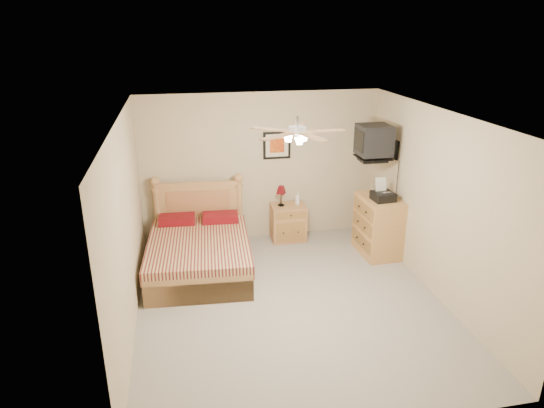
{
  "coord_description": "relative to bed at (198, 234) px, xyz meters",
  "views": [
    {
      "loc": [
        -1.34,
        -5.48,
        3.51
      ],
      "look_at": [
        -0.07,
        0.9,
        1.09
      ],
      "focal_mm": 32.0,
      "sensor_mm": 36.0,
      "label": 1
    }
  ],
  "objects": [
    {
      "name": "ceiling_fan",
      "position": [
        1.14,
        -1.32,
        1.74
      ],
      "size": [
        1.14,
        1.14,
        0.28
      ],
      "primitive_type": null,
      "color": "silver",
      "rests_on": "ceiling"
    },
    {
      "name": "ceiling",
      "position": [
        1.14,
        -1.12,
        1.88
      ],
      "size": [
        4.0,
        4.5,
        0.04
      ],
      "primitive_type": "cube",
      "color": "white",
      "rests_on": "ground"
    },
    {
      "name": "lotion_bottle",
      "position": [
        1.73,
        0.89,
        0.12
      ],
      "size": [
        0.1,
        0.1,
        0.22
      ],
      "primitive_type": "imported",
      "rotation": [
        0.0,
        0.0,
        0.16
      ],
      "color": "silver",
      "rests_on": "nightstand"
    },
    {
      "name": "wall_right",
      "position": [
        3.14,
        -1.12,
        0.63
      ],
      "size": [
        0.04,
        4.5,
        2.5
      ],
      "primitive_type": "cube",
      "color": "tan",
      "rests_on": "ground"
    },
    {
      "name": "nightstand",
      "position": [
        1.56,
        0.88,
        -0.3
      ],
      "size": [
        0.59,
        0.44,
        0.63
      ],
      "primitive_type": "cube",
      "rotation": [
        0.0,
        0.0,
        -0.02
      ],
      "color": "#A37442",
      "rests_on": "ground"
    },
    {
      "name": "floor",
      "position": [
        1.14,
        -1.12,
        -0.62
      ],
      "size": [
        4.5,
        4.5,
        0.0
      ],
      "primitive_type": "plane",
      "color": "gray",
      "rests_on": "ground"
    },
    {
      "name": "wall_tv",
      "position": [
        2.89,
        0.22,
        1.19
      ],
      "size": [
        0.56,
        0.46,
        0.58
      ],
      "primitive_type": null,
      "color": "black",
      "rests_on": "wall_right"
    },
    {
      "name": "framed_picture",
      "position": [
        1.41,
        1.11,
        1.0
      ],
      "size": [
        0.46,
        0.04,
        0.46
      ],
      "primitive_type": "cube",
      "color": "black",
      "rests_on": "wall_back"
    },
    {
      "name": "dresser",
      "position": [
        2.87,
        0.08,
        -0.14
      ],
      "size": [
        0.59,
        0.83,
        0.96
      ],
      "primitive_type": "cube",
      "rotation": [
        0.0,
        0.0,
        0.04
      ],
      "color": "#A76B38",
      "rests_on": "ground"
    },
    {
      "name": "fax_machine",
      "position": [
        2.84,
        -0.05,
        0.51
      ],
      "size": [
        0.34,
        0.36,
        0.34
      ],
      "primitive_type": null,
      "rotation": [
        0.0,
        0.0,
        0.08
      ],
      "color": "black",
      "rests_on": "dresser"
    },
    {
      "name": "bed",
      "position": [
        0.0,
        0.0,
        0.0
      ],
      "size": [
        1.57,
        1.99,
        1.23
      ],
      "primitive_type": null,
      "rotation": [
        0.0,
        0.0,
        -0.06
      ],
      "color": "#AC6F46",
      "rests_on": "ground"
    },
    {
      "name": "wall_left",
      "position": [
        -0.86,
        -1.12,
        0.63
      ],
      "size": [
        0.04,
        4.5,
        2.5
      ],
      "primitive_type": "cube",
      "color": "tan",
      "rests_on": "ground"
    },
    {
      "name": "magazine_upper",
      "position": [
        2.86,
        0.42,
        0.37
      ],
      "size": [
        0.22,
        0.28,
        0.02
      ],
      "primitive_type": "imported",
      "rotation": [
        0.0,
        0.0,
        -0.14
      ],
      "color": "#9C9374",
      "rests_on": "magazine_lower"
    },
    {
      "name": "table_lamp",
      "position": [
        1.44,
        0.9,
        0.18
      ],
      "size": [
        0.23,
        0.23,
        0.35
      ],
      "primitive_type": null,
      "rotation": [
        0.0,
        0.0,
        0.24
      ],
      "color": "#53070D",
      "rests_on": "nightstand"
    },
    {
      "name": "magazine_lower",
      "position": [
        2.87,
        0.39,
        0.35
      ],
      "size": [
        0.21,
        0.27,
        0.02
      ],
      "primitive_type": "imported",
      "rotation": [
        0.0,
        0.0,
        0.09
      ],
      "color": "#B5AC8F",
      "rests_on": "dresser"
    },
    {
      "name": "wall_back",
      "position": [
        1.14,
        1.13,
        0.63
      ],
      "size": [
        4.0,
        0.04,
        2.5
      ],
      "primitive_type": "cube",
      "color": "tan",
      "rests_on": "ground"
    },
    {
      "name": "wall_front",
      "position": [
        1.14,
        -3.37,
        0.63
      ],
      "size": [
        4.0,
        0.04,
        2.5
      ],
      "primitive_type": "cube",
      "color": "tan",
      "rests_on": "ground"
    }
  ]
}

